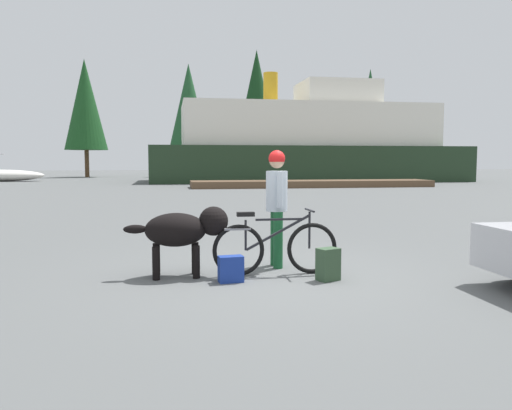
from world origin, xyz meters
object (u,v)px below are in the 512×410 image
object	(u,v)px
bicycle	(275,247)
ferry_boat	(308,144)
dog	(184,230)
person_cyclist	(277,197)
handbag_pannier	(231,269)
backpack	(328,264)

from	to	relation	value
bicycle	ferry_boat	distance (m)	33.35
bicycle	dog	size ratio (longest dim) A/B	1.24
person_cyclist	ferry_boat	distance (m)	32.75
handbag_pannier	bicycle	bearing A→B (deg)	25.71
bicycle	dog	bearing A→B (deg)	174.45
bicycle	handbag_pannier	xyz separation A→B (m)	(-0.65, -0.31, -0.22)
person_cyclist	backpack	size ratio (longest dim) A/B	4.03
bicycle	backpack	world-z (taller)	bicycle
dog	backpack	size ratio (longest dim) A/B	3.28
dog	ferry_boat	distance (m)	33.59
ferry_boat	handbag_pannier	bearing A→B (deg)	-107.13
handbag_pannier	backpack	bearing A→B (deg)	-5.52
bicycle	dog	world-z (taller)	dog
bicycle	person_cyclist	world-z (taller)	person_cyclist
dog	handbag_pannier	bearing A→B (deg)	-36.24
handbag_pannier	ferry_boat	distance (m)	33.86
person_cyclist	backpack	xyz separation A→B (m)	(0.49, -0.98, -0.84)
person_cyclist	dog	world-z (taller)	person_cyclist
person_cyclist	ferry_boat	world-z (taller)	ferry_boat
bicycle	ferry_boat	size ratio (longest dim) A/B	0.07
ferry_boat	dog	bearing A→B (deg)	-108.32
dog	ferry_boat	bearing A→B (deg)	71.68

